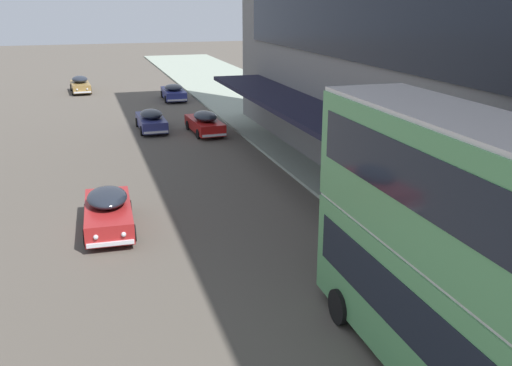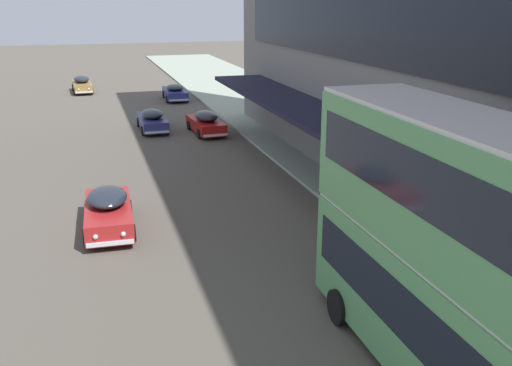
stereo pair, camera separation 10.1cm
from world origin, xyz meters
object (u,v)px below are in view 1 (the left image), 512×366
at_px(sedan_oncoming_front, 205,123).
at_px(sedan_far_back, 80,84).
at_px(sedan_trailing_near, 174,92).
at_px(sedan_oncoming_rear, 108,211).
at_px(transit_bus_kerbside_front, 468,257).
at_px(sedan_second_mid, 151,120).

distance_m(sedan_oncoming_front, sedan_far_back, 22.40).
distance_m(sedan_trailing_near, sedan_far_back, 10.62).
relative_size(sedan_oncoming_rear, sedan_trailing_near, 0.99).
height_order(transit_bus_kerbside_front, sedan_oncoming_rear, transit_bus_kerbside_front).
relative_size(sedan_oncoming_front, sedan_trailing_near, 1.00).
xyz_separation_m(sedan_trailing_near, sedan_far_back, (-7.94, 7.05, 0.05)).
xyz_separation_m(sedan_oncoming_front, sedan_far_back, (-7.78, 21.01, 0.02)).
relative_size(transit_bus_kerbside_front, sedan_second_mid, 2.18).
xyz_separation_m(sedan_second_mid, sedan_far_back, (-4.45, 19.00, 0.04)).
bearing_deg(sedan_oncoming_front, transit_bus_kerbside_front, -90.49).
bearing_deg(sedan_second_mid, sedan_oncoming_rear, -102.54).
height_order(transit_bus_kerbside_front, sedan_oncoming_front, transit_bus_kerbside_front).
xyz_separation_m(sedan_second_mid, sedan_oncoming_rear, (-3.86, -17.35, 0.03)).
xyz_separation_m(transit_bus_kerbside_front, sedan_oncoming_rear, (-6.95, 12.49, -2.68)).
relative_size(sedan_trailing_near, sedan_far_back, 0.98).
distance_m(sedan_second_mid, sedan_trailing_near, 12.45).
distance_m(sedan_oncoming_rear, sedan_far_back, 36.36).
xyz_separation_m(sedan_second_mid, sedan_oncoming_front, (3.33, -2.00, 0.02)).
xyz_separation_m(sedan_oncoming_rear, sedan_far_back, (-0.59, 36.36, 0.00)).
relative_size(sedan_second_mid, sedan_oncoming_front, 0.99).
distance_m(transit_bus_kerbside_front, sedan_second_mid, 30.12).
bearing_deg(sedan_far_back, sedan_oncoming_front, -69.68).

